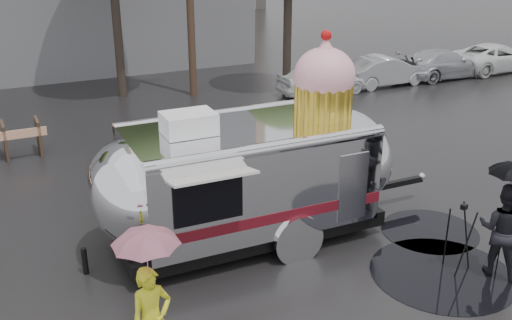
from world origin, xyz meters
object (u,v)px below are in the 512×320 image
person_left (152,320)px  person_right (503,230)px  airstream_trailer (252,171)px  tripod (460,232)px

person_left → person_right: (6.54, -0.25, 0.07)m
airstream_trailer → person_right: 4.85m
person_right → airstream_trailer: bearing=17.2°
person_right → tripod: size_ratio=1.33×
person_right → tripod: person_right is taller
airstream_trailer → person_right: (3.56, -3.24, -0.59)m
airstream_trailer → person_left: bearing=-134.2°
airstream_trailer → person_left: airstream_trailer is taller
airstream_trailer → tripod: size_ratio=5.79×
airstream_trailer → tripod: 4.15m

